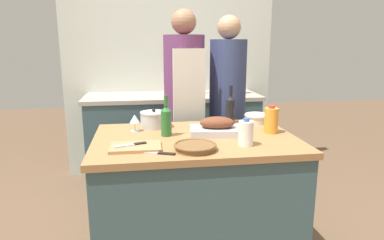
{
  "coord_description": "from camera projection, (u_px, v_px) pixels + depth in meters",
  "views": [
    {
      "loc": [
        -0.34,
        -2.06,
        1.47
      ],
      "look_at": [
        0.0,
        0.13,
        0.96
      ],
      "focal_mm": 32.0,
      "sensor_mm": 36.0,
      "label": 1
    }
  ],
  "objects": [
    {
      "name": "back_wall",
      "position": [
        169.0,
        60.0,
        3.81
      ],
      "size": [
        2.3,
        0.1,
        2.55
      ],
      "color": "silver",
      "rests_on": "ground_plane"
    },
    {
      "name": "stock_pot",
      "position": [
        154.0,
        120.0,
        2.39
      ],
      "size": [
        0.19,
        0.19,
        0.14
      ],
      "color": "#B7B7BC",
      "rests_on": "kitchen_island"
    },
    {
      "name": "wine_bottle_dark",
      "position": [
        230.0,
        108.0,
        2.53
      ],
      "size": [
        0.07,
        0.07,
        0.28
      ],
      "color": "black",
      "rests_on": "kitchen_island"
    },
    {
      "name": "milk_jug",
      "position": [
        246.0,
        133.0,
        1.97
      ],
      "size": [
        0.09,
        0.09,
        0.16
      ],
      "color": "white",
      "rests_on": "kitchen_island"
    },
    {
      "name": "wicker_basket",
      "position": [
        195.0,
        147.0,
        1.89
      ],
      "size": [
        0.24,
        0.24,
        0.04
      ],
      "color": "brown",
      "rests_on": "kitchen_island"
    },
    {
      "name": "stand_mixer",
      "position": [
        234.0,
        82.0,
        3.62
      ],
      "size": [
        0.18,
        0.14,
        0.3
      ],
      "color": "#333842",
      "rests_on": "back_counter"
    },
    {
      "name": "juice_jug",
      "position": [
        271.0,
        120.0,
        2.25
      ],
      "size": [
        0.09,
        0.09,
        0.18
      ],
      "color": "orange",
      "rests_on": "kitchen_island"
    },
    {
      "name": "knife_paring",
      "position": [
        131.0,
        145.0,
        1.93
      ],
      "size": [
        0.19,
        0.09,
        0.01
      ],
      "color": "#B7B7BC",
      "rests_on": "cutting_board"
    },
    {
      "name": "wine_bottle_green",
      "position": [
        166.0,
        120.0,
        2.17
      ],
      "size": [
        0.07,
        0.07,
        0.26
      ],
      "color": "#28662D",
      "rests_on": "kitchen_island"
    },
    {
      "name": "cutting_board",
      "position": [
        136.0,
        147.0,
        1.93
      ],
      "size": [
        0.29,
        0.2,
        0.02
      ],
      "color": "#AD7F51",
      "rests_on": "kitchen_island"
    },
    {
      "name": "knife_chef",
      "position": [
        154.0,
        153.0,
        1.84
      ],
      "size": [
        0.24,
        0.12,
        0.01
      ],
      "color": "#B7B7BC",
      "rests_on": "kitchen_island"
    },
    {
      "name": "person_cook_aproned",
      "position": [
        184.0,
        104.0,
        2.86
      ],
      "size": [
        0.33,
        0.35,
        1.73
      ],
      "rotation": [
        0.0,
        0.0,
        0.13
      ],
      "color": "beige",
      "rests_on": "ground_plane"
    },
    {
      "name": "condiment_bottle_short",
      "position": [
        202.0,
        86.0,
        3.66
      ],
      "size": [
        0.05,
        0.05,
        0.17
      ],
      "color": "maroon",
      "rests_on": "back_counter"
    },
    {
      "name": "mixing_bowl",
      "position": [
        256.0,
        118.0,
        2.54
      ],
      "size": [
        0.18,
        0.18,
        0.07
      ],
      "color": "beige",
      "rests_on": "kitchen_island"
    },
    {
      "name": "back_counter",
      "position": [
        173.0,
        138.0,
        3.65
      ],
      "size": [
        1.8,
        0.6,
        0.94
      ],
      "color": "#3D565B",
      "rests_on": "ground_plane"
    },
    {
      "name": "person_cook_guest",
      "position": [
        227.0,
        104.0,
        2.97
      ],
      "size": [
        0.31,
        0.31,
        1.69
      ],
      "rotation": [
        0.0,
        0.0,
        -0.22
      ],
      "color": "beige",
      "rests_on": "ground_plane"
    },
    {
      "name": "roasting_pan",
      "position": [
        217.0,
        128.0,
        2.22
      ],
      "size": [
        0.37,
        0.27,
        0.12
      ],
      "color": "#BCBCC1",
      "rests_on": "kitchen_island"
    },
    {
      "name": "kitchen_island",
      "position": [
        195.0,
        201.0,
        2.27
      ],
      "size": [
        1.27,
        0.87,
        0.88
      ],
      "color": "#3D565B",
      "rests_on": "ground_plane"
    },
    {
      "name": "condiment_bottle_tall",
      "position": [
        179.0,
        85.0,
        3.6
      ],
      "size": [
        0.06,
        0.06,
        0.2
      ],
      "color": "maroon",
      "rests_on": "back_counter"
    },
    {
      "name": "wine_glass_left",
      "position": [
        135.0,
        119.0,
        2.29
      ],
      "size": [
        0.07,
        0.07,
        0.11
      ],
      "color": "silver",
      "rests_on": "kitchen_island"
    }
  ]
}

